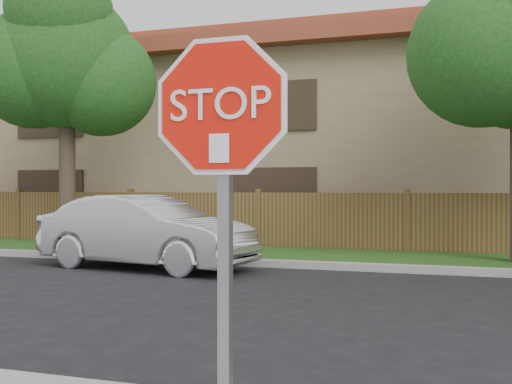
% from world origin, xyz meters
% --- Properties ---
extents(far_curb, '(70.00, 0.30, 0.15)m').
position_xyz_m(far_curb, '(0.00, 8.15, 0.07)').
color(far_curb, gray).
rests_on(far_curb, ground).
extents(grass_strip, '(70.00, 3.00, 0.12)m').
position_xyz_m(grass_strip, '(0.00, 9.80, 0.06)').
color(grass_strip, '#1E4714').
rests_on(grass_strip, ground).
extents(fence, '(70.00, 0.12, 1.60)m').
position_xyz_m(fence, '(0.00, 11.40, 0.80)').
color(fence, '#52371D').
rests_on(fence, ground).
extents(apartment_building, '(35.20, 9.20, 7.20)m').
position_xyz_m(apartment_building, '(0.00, 17.00, 3.53)').
color(apartment_building, '#8E7558').
rests_on(apartment_building, ground).
extents(tree_left, '(4.80, 3.90, 7.78)m').
position_xyz_m(tree_left, '(-8.98, 9.57, 5.22)').
color(tree_left, '#382B21').
rests_on(tree_left, ground).
extents(stop_sign, '(1.01, 0.13, 2.55)m').
position_xyz_m(stop_sign, '(-0.14, -1.48, 1.83)').
color(stop_sign, gray).
rests_on(stop_sign, sidewalk_near).
extents(sedan_left, '(4.99, 2.41, 1.58)m').
position_xyz_m(sedan_left, '(-5.15, 7.06, 0.79)').
color(sedan_left, silver).
rests_on(sedan_left, ground).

